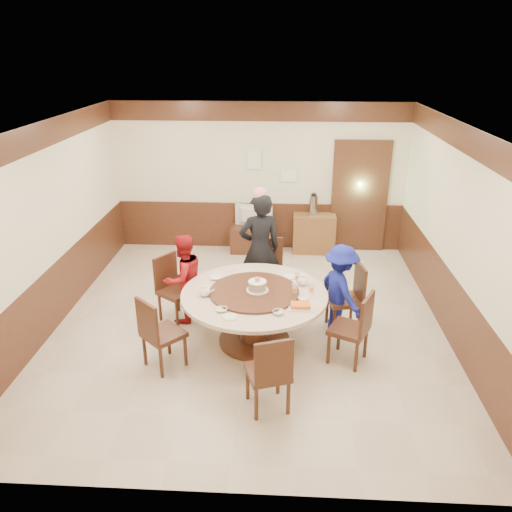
# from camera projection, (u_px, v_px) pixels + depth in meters

# --- Properties ---
(room) EXTENTS (6.00, 6.04, 2.84)m
(room) POSITION_uv_depth(u_px,v_px,m) (250.00, 254.00, 6.84)
(room) COLOR beige
(room) RESTS_ON ground
(banquet_table) EXTENTS (1.91, 1.91, 0.78)m
(banquet_table) POSITION_uv_depth(u_px,v_px,m) (254.00, 307.00, 6.57)
(banquet_table) COLOR #432215
(banquet_table) RESTS_ON ground
(chair_0) EXTENTS (0.52, 0.51, 0.97)m
(chair_0) POSITION_uv_depth(u_px,v_px,m) (345.00, 309.00, 7.00)
(chair_0) COLOR #432215
(chair_0) RESTS_ON ground
(chair_1) EXTENTS (0.48, 0.49, 0.97)m
(chair_1) POSITION_uv_depth(u_px,v_px,m) (270.00, 281.00, 7.82)
(chair_1) COLOR #432215
(chair_1) RESTS_ON ground
(chair_2) EXTENTS (0.62, 0.61, 0.97)m
(chair_2) POSITION_uv_depth(u_px,v_px,m) (176.00, 300.00, 7.24)
(chair_2) COLOR #432215
(chair_2) RESTS_ON ground
(chair_3) EXTENTS (0.62, 0.62, 0.97)m
(chair_3) POSITION_uv_depth(u_px,v_px,m) (163.00, 345.00, 6.16)
(chair_3) COLOR #432215
(chair_3) RESTS_ON ground
(chair_4) EXTENTS (0.56, 0.56, 0.97)m
(chair_4) POSITION_uv_depth(u_px,v_px,m) (268.00, 385.00, 5.44)
(chair_4) COLOR #432215
(chair_4) RESTS_ON ground
(chair_5) EXTENTS (0.59, 0.59, 0.97)m
(chair_5) POSITION_uv_depth(u_px,v_px,m) (350.00, 340.00, 6.26)
(chair_5) COLOR #432215
(chair_5) RESTS_ON ground
(person_standing) EXTENTS (0.73, 0.59, 1.75)m
(person_standing) POSITION_uv_depth(u_px,v_px,m) (260.00, 249.00, 7.55)
(person_standing) COLOR black
(person_standing) RESTS_ON ground
(person_red) EXTENTS (0.80, 0.81, 1.32)m
(person_red) POSITION_uv_depth(u_px,v_px,m) (184.00, 279.00, 7.08)
(person_red) COLOR #A11519
(person_red) RESTS_ON ground
(person_blue) EXTENTS (0.80, 0.96, 1.29)m
(person_blue) POSITION_uv_depth(u_px,v_px,m) (340.00, 290.00, 6.81)
(person_blue) COLOR navy
(person_blue) RESTS_ON ground
(birthday_cake) EXTENTS (0.29, 0.29, 0.20)m
(birthday_cake) POSITION_uv_depth(u_px,v_px,m) (257.00, 286.00, 6.45)
(birthday_cake) COLOR white
(birthday_cake) RESTS_ON banquet_table
(teapot_left) EXTENTS (0.17, 0.15, 0.13)m
(teapot_left) POSITION_uv_depth(u_px,v_px,m) (205.00, 292.00, 6.38)
(teapot_left) COLOR white
(teapot_left) RESTS_ON banquet_table
(teapot_right) EXTENTS (0.17, 0.15, 0.13)m
(teapot_right) POSITION_uv_depth(u_px,v_px,m) (303.00, 281.00, 6.67)
(teapot_right) COLOR white
(teapot_right) RESTS_ON banquet_table
(bowl_0) EXTENTS (0.16, 0.16, 0.04)m
(bowl_0) POSITION_uv_depth(u_px,v_px,m) (216.00, 278.00, 6.85)
(bowl_0) COLOR white
(bowl_0) RESTS_ON banquet_table
(bowl_1) EXTENTS (0.14, 0.14, 0.04)m
(bowl_1) POSITION_uv_depth(u_px,v_px,m) (278.00, 312.00, 5.96)
(bowl_1) COLOR white
(bowl_1) RESTS_ON banquet_table
(bowl_2) EXTENTS (0.14, 0.14, 0.03)m
(bowl_2) POSITION_uv_depth(u_px,v_px,m) (222.00, 310.00, 6.03)
(bowl_2) COLOR white
(bowl_2) RESTS_ON banquet_table
(bowl_3) EXTENTS (0.13, 0.13, 0.04)m
(bowl_3) POSITION_uv_depth(u_px,v_px,m) (303.00, 299.00, 6.29)
(bowl_3) COLOR white
(bowl_3) RESTS_ON banquet_table
(saucer_near) EXTENTS (0.18, 0.18, 0.01)m
(saucer_near) POSITION_uv_depth(u_px,v_px,m) (230.00, 317.00, 5.90)
(saucer_near) COLOR white
(saucer_near) RESTS_ON banquet_table
(saucer_far) EXTENTS (0.18, 0.18, 0.01)m
(saucer_far) POSITION_uv_depth(u_px,v_px,m) (289.00, 277.00, 6.92)
(saucer_far) COLOR white
(saucer_far) RESTS_ON banquet_table
(shrimp_platter) EXTENTS (0.30, 0.20, 0.06)m
(shrimp_platter) POSITION_uv_depth(u_px,v_px,m) (300.00, 306.00, 6.09)
(shrimp_platter) COLOR white
(shrimp_platter) RESTS_ON banquet_table
(bottle_0) EXTENTS (0.06, 0.06, 0.16)m
(bottle_0) POSITION_uv_depth(u_px,v_px,m) (295.00, 289.00, 6.41)
(bottle_0) COLOR white
(bottle_0) RESTS_ON banquet_table
(bottle_1) EXTENTS (0.06, 0.06, 0.16)m
(bottle_1) POSITION_uv_depth(u_px,v_px,m) (311.00, 288.00, 6.43)
(bottle_1) COLOR white
(bottle_1) RESTS_ON banquet_table
(bottle_2) EXTENTS (0.06, 0.06, 0.16)m
(bottle_2) POSITION_uv_depth(u_px,v_px,m) (297.00, 276.00, 6.75)
(bottle_2) COLOR white
(bottle_2) RESTS_ON banquet_table
(tv_stand) EXTENTS (0.85, 0.45, 0.50)m
(tv_stand) POSITION_uv_depth(u_px,v_px,m) (253.00, 239.00, 9.69)
(tv_stand) COLOR #432215
(tv_stand) RESTS_ON ground
(television) EXTENTS (0.74, 0.24, 0.42)m
(television) POSITION_uv_depth(u_px,v_px,m) (253.00, 216.00, 9.51)
(television) COLOR gray
(television) RESTS_ON tv_stand
(side_cabinet) EXTENTS (0.80, 0.40, 0.75)m
(side_cabinet) POSITION_uv_depth(u_px,v_px,m) (314.00, 233.00, 9.61)
(side_cabinet) COLOR brown
(side_cabinet) RESTS_ON ground
(thermos) EXTENTS (0.15, 0.15, 0.38)m
(thermos) POSITION_uv_depth(u_px,v_px,m) (313.00, 205.00, 9.39)
(thermos) COLOR silver
(thermos) RESTS_ON side_cabinet
(notice_left) EXTENTS (0.25, 0.00, 0.35)m
(notice_left) POSITION_uv_depth(u_px,v_px,m) (254.00, 160.00, 9.29)
(notice_left) COLOR white
(notice_left) RESTS_ON room
(notice_right) EXTENTS (0.30, 0.00, 0.22)m
(notice_right) POSITION_uv_depth(u_px,v_px,m) (289.00, 176.00, 9.37)
(notice_right) COLOR white
(notice_right) RESTS_ON room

